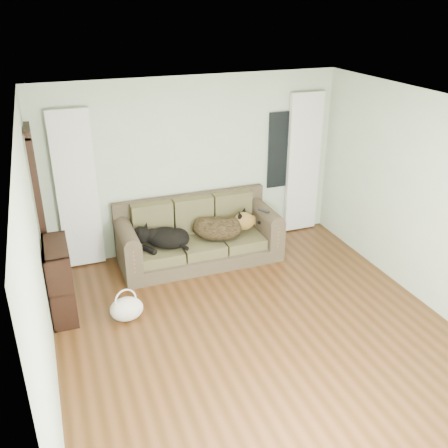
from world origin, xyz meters
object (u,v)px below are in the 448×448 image
object	(u,v)px
dog_black_lab	(164,238)
bookshelf	(60,278)
sofa	(199,233)
tote_bag	(126,308)
dog_shepherd	(220,229)

from	to	relation	value
dog_black_lab	bookshelf	world-z (taller)	bookshelf
sofa	bookshelf	xyz separation A→B (m)	(-1.99, -0.73, 0.05)
dog_black_lab	tote_bag	size ratio (longest dim) A/B	1.61
dog_shepherd	bookshelf	xyz separation A→B (m)	(-2.30, -0.67, 0.01)
tote_bag	sofa	bearing A→B (deg)	41.08
tote_bag	bookshelf	xyz separation A→B (m)	(-0.70, 0.40, 0.34)
dog_black_lab	tote_bag	distance (m)	1.34
sofa	dog_shepherd	size ratio (longest dim) A/B	3.05
sofa	dog_black_lab	world-z (taller)	sofa
tote_bag	bookshelf	bearing A→B (deg)	150.68
dog_black_lab	sofa	bearing A→B (deg)	41.79
tote_bag	dog_black_lab	bearing A→B (deg)	54.66
tote_bag	dog_shepherd	bearing A→B (deg)	33.79
sofa	dog_shepherd	world-z (taller)	sofa
bookshelf	sofa	bearing A→B (deg)	21.99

